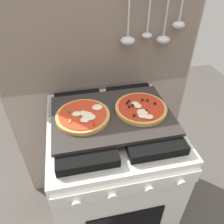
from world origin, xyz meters
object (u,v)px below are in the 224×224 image
(stove, at_px, (112,176))
(baking_tray, at_px, (112,115))
(pizza_left, at_px, (83,116))
(pizza_right, at_px, (141,109))

(stove, height_order, baking_tray, baking_tray)
(stove, bearing_deg, pizza_left, -179.09)
(stove, xyz_separation_m, pizza_right, (0.14, -0.00, 0.48))
(pizza_right, bearing_deg, stove, 178.44)
(stove, relative_size, pizza_right, 3.77)
(stove, bearing_deg, pizza_right, -1.56)
(pizza_left, xyz_separation_m, pizza_right, (0.27, -0.00, -0.00))
(baking_tray, height_order, pizza_right, pizza_right)
(pizza_left, height_order, pizza_right, pizza_right)
(baking_tray, bearing_deg, pizza_right, -2.25)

